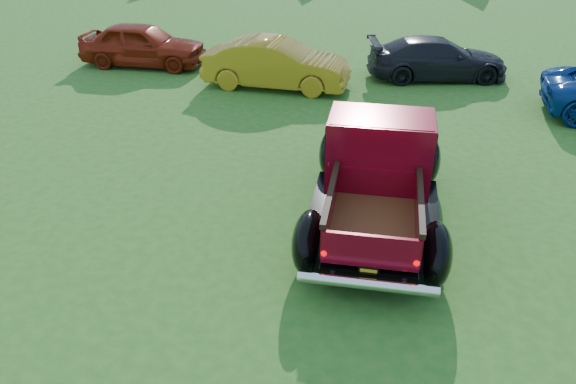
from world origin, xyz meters
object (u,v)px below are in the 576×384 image
object	(u,v)px
show_car_yellow	(276,64)
show_car_grey	(437,58)
show_car_red	(143,44)
pickup_truck	(378,167)

from	to	relation	value
show_car_yellow	show_car_grey	xyz separation A→B (m)	(4.97, 1.82, -0.09)
show_car_red	show_car_yellow	xyz separation A→B (m)	(5.00, -1.46, 0.01)
pickup_truck	show_car_yellow	bearing A→B (deg)	115.98
show_car_red	show_car_grey	size ratio (longest dim) A/B	0.96
pickup_truck	show_car_yellow	xyz separation A→B (m)	(-3.37, 6.95, -0.21)
show_car_grey	pickup_truck	bearing A→B (deg)	158.40
show_car_yellow	show_car_grey	bearing A→B (deg)	-66.30
show_car_grey	show_car_red	bearing A→B (deg)	80.77
pickup_truck	show_car_yellow	distance (m)	7.72
show_car_yellow	show_car_red	bearing A→B (deg)	77.29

